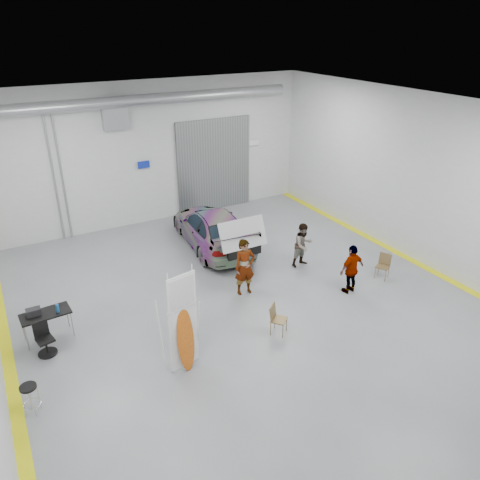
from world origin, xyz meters
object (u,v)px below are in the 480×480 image
work_table (42,314)px  office_chair (45,340)px  surfboard_display (183,331)px  sedan_car (213,228)px  person_a (245,267)px  folding_chair_far (382,271)px  folding_chair_near (278,325)px  shop_stool (31,400)px  person_c (352,269)px  person_b (303,245)px

work_table → office_chair: work_table is taller
surfboard_display → office_chair: (-2.98, 2.42, -0.77)m
sedan_car → work_table: bearing=30.9°
person_a → folding_chair_far: size_ratio=2.19×
surfboard_display → folding_chair_near: (2.95, 0.13, -0.91)m
person_a → office_chair: (-6.17, -0.08, -0.54)m
folding_chair_near → folding_chair_far: folding_chair_near is taller
folding_chair_far → shop_stool: (-11.40, -0.68, 0.11)m
folding_chair_near → person_a: bearing=45.3°
person_c → folding_chair_near: size_ratio=1.91×
folding_chair_near → work_table: bearing=114.3°
surfboard_display → folding_chair_far: surfboard_display is taller
sedan_car → person_c: size_ratio=3.05×
sedan_car → surfboard_display: bearing=64.2°
office_chair → folding_chair_far: bearing=-19.3°
person_a → folding_chair_near: (-0.24, -2.37, -0.67)m
person_b → folding_chair_far: 2.85m
person_c → work_table: (-9.12, 2.21, -0.02)m
folding_chair_far → office_chair: bearing=-125.1°
office_chair → sedan_car: bearing=17.1°
surfboard_display → shop_stool: surfboard_display is taller
person_b → shop_stool: (-9.56, -2.79, -0.43)m
person_b → office_chair: 8.98m
office_chair → surfboard_display: bearing=-50.9°
office_chair → person_c: bearing=-21.5°
folding_chair_near → shop_stool: (-6.54, 0.21, 0.11)m
folding_chair_far → folding_chair_near: bearing=-107.4°
folding_chair_far → sedan_car: bearing=-170.4°
person_c → work_table: person_c is taller
person_a → shop_stool: size_ratio=2.46×
person_a → folding_chair_far: (4.62, -1.48, -0.68)m
folding_chair_far → shop_stool: 11.42m
sedan_car → person_a: (-0.66, -3.70, 0.20)m
sedan_car → work_table: (-6.73, -3.12, 0.08)m
person_a → shop_stool: 7.14m
person_b → shop_stool: bearing=-168.3°
person_b → person_c: bearing=-87.7°
surfboard_display → person_a: bearing=26.4°
person_c → office_chair: person_c is taller
shop_stool → folding_chair_far: bearing=3.4°
sedan_car → person_c: bearing=120.1°
shop_stool → sedan_car: bearing=38.2°
surfboard_display → folding_chair_near: bearing=-9.2°
sedan_car → shop_stool: size_ratio=6.67×
person_c → folding_chair_far: person_c is taller
sedan_car → person_b: bearing=130.6°
folding_chair_far → work_table: (-10.69, 2.06, 0.56)m
folding_chair_near → shop_stool: 6.55m
work_table → person_c: bearing=-13.6°
surfboard_display → folding_chair_far: (7.80, 1.02, -0.91)m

